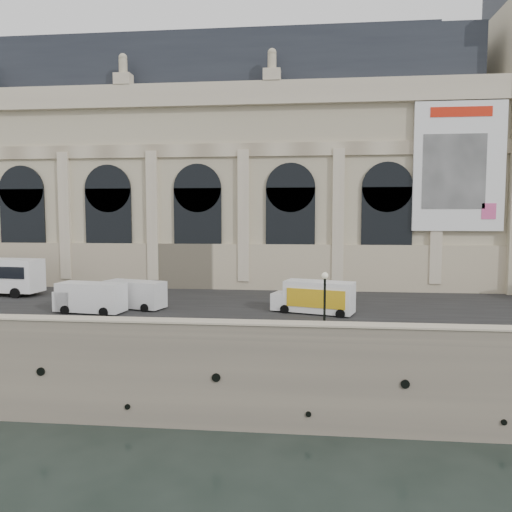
% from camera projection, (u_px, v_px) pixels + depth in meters
% --- Properties ---
extents(ground, '(260.00, 260.00, 0.00)m').
position_uv_depth(ground, '(187.00, 429.00, 32.94)').
color(ground, black).
rests_on(ground, ground).
extents(quay, '(160.00, 70.00, 6.00)m').
position_uv_depth(quay, '(249.00, 297.00, 67.38)').
color(quay, gray).
rests_on(quay, ground).
extents(street, '(160.00, 24.00, 0.06)m').
position_uv_depth(street, '(222.00, 302.00, 46.31)').
color(street, '#2D2D2D').
rests_on(street, quay).
extents(parapet, '(160.00, 1.40, 1.21)m').
position_uv_depth(parapet, '(188.00, 329.00, 32.98)').
color(parapet, gray).
rests_on(parapet, quay).
extents(museum, '(69.00, 18.70, 29.10)m').
position_uv_depth(museum, '(198.00, 170.00, 62.50)').
color(museum, beige).
rests_on(museum, quay).
extents(van_b, '(5.83, 3.49, 2.44)m').
position_uv_depth(van_b, '(132.00, 294.00, 43.27)').
color(van_b, silver).
rests_on(van_b, quay).
extents(van_c, '(5.97, 2.99, 2.55)m').
position_uv_depth(van_c, '(88.00, 298.00, 41.29)').
color(van_c, white).
rests_on(van_c, quay).
extents(box_truck, '(7.05, 4.02, 2.71)m').
position_uv_depth(box_truck, '(315.00, 297.00, 41.07)').
color(box_truck, white).
rests_on(box_truck, quay).
extents(lamp_right, '(0.44, 0.44, 4.35)m').
position_uv_depth(lamp_right, '(325.00, 305.00, 33.28)').
color(lamp_right, black).
rests_on(lamp_right, quay).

